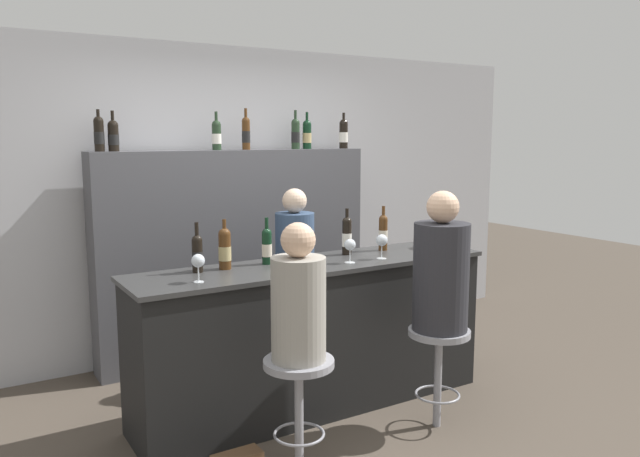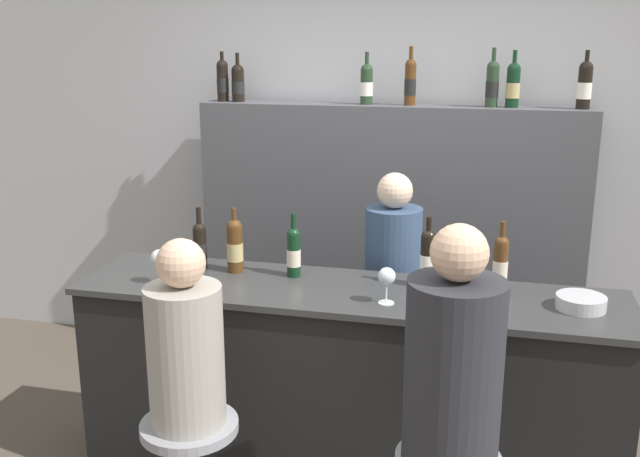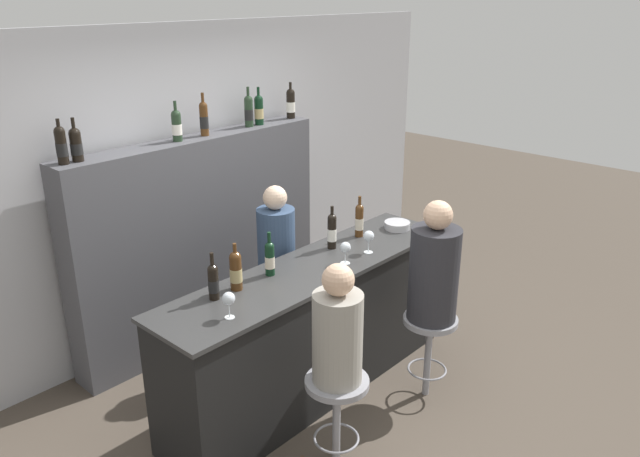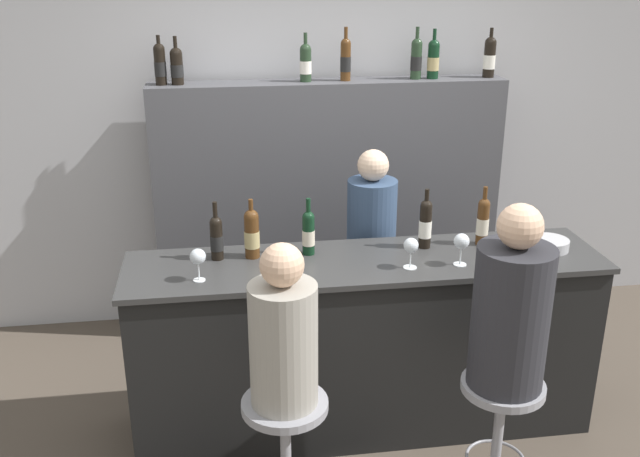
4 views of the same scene
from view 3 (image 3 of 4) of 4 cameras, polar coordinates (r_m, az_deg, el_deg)
The scene contains 25 objects.
ground_plane at distance 4.73m, azimuth 1.93°, elevation -15.70°, with size 16.00×16.00×0.00m, color #4C4238.
wall_back at distance 5.34m, azimuth -12.56°, elevation 3.89°, with size 6.40×0.05×2.60m.
bar_counter at distance 4.61m, azimuth -0.67°, elevation -9.24°, with size 2.51×0.60×1.01m.
back_bar_cabinet at distance 5.31m, azimuth -10.77°, elevation -1.03°, with size 2.35×0.28×1.74m.
wine_bottle_counter_0 at distance 3.94m, azimuth -9.73°, elevation -4.77°, with size 0.07×0.07×0.31m.
wine_bottle_counter_1 at distance 4.04m, azimuth -7.71°, elevation -3.81°, with size 0.08×0.08×0.32m.
wine_bottle_counter_2 at distance 4.22m, azimuth -4.62°, elevation -2.70°, with size 0.07×0.07×0.31m.
wine_bottle_counter_3 at distance 4.64m, azimuth 1.10°, elevation -0.20°, with size 0.07×0.07×0.33m.
wine_bottle_counter_4 at distance 4.87m, azimuth 3.61°, elevation 0.79°, with size 0.07×0.07×0.33m.
wine_bottle_backbar_0 at distance 4.50m, azimuth -22.59°, elevation 7.07°, with size 0.07×0.07×0.31m.
wine_bottle_backbar_1 at distance 4.54m, azimuth -21.42°, elevation 7.19°, with size 0.08×0.08×0.30m.
wine_bottle_backbar_2 at distance 4.94m, azimuth -12.98°, elevation 9.19°, with size 0.08×0.08×0.31m.
wine_bottle_backbar_3 at distance 5.09m, azimuth -10.57°, elevation 9.88°, with size 0.07×0.07×0.34m.
wine_bottle_backbar_4 at distance 5.38m, azimuth -6.54°, elevation 10.65°, with size 0.07×0.07×0.33m.
wine_bottle_backbar_5 at distance 5.46m, azimuth -5.61°, elevation 10.77°, with size 0.08×0.08×0.32m.
wine_bottle_backbar_6 at distance 5.72m, azimuth -2.70°, elevation 11.37°, with size 0.08×0.08×0.32m.
wine_glass_0 at distance 3.71m, azimuth -8.36°, elevation -6.41°, with size 0.08×0.08×0.17m.
wine_glass_1 at distance 4.38m, azimuth 2.34°, elevation -1.80°, with size 0.08×0.08×0.16m.
wine_glass_2 at distance 4.57m, azimuth 4.48°, elevation -0.75°, with size 0.08×0.08×0.17m.
metal_bowl at distance 5.09m, azimuth 7.07°, elevation 0.30°, with size 0.21×0.21×0.06m.
bar_stool_left at distance 3.92m, azimuth 1.54°, elevation -15.27°, with size 0.39×0.39×0.64m.
guest_seated_left at distance 3.67m, azimuth 1.62°, elevation -9.42°, with size 0.30×0.30×0.76m.
bar_stool_right at distance 4.62m, azimuth 9.98°, elevation -9.50°, with size 0.39×0.39×0.64m.
guest_seated_right at distance 4.38m, azimuth 10.40°, elevation -3.70°, with size 0.35×0.35×0.88m.
bartender at distance 4.93m, azimuth -3.93°, elevation -4.86°, with size 0.29×0.29×1.47m.
Camera 3 is at (-2.90, -2.44, 2.83)m, focal length 35.00 mm.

